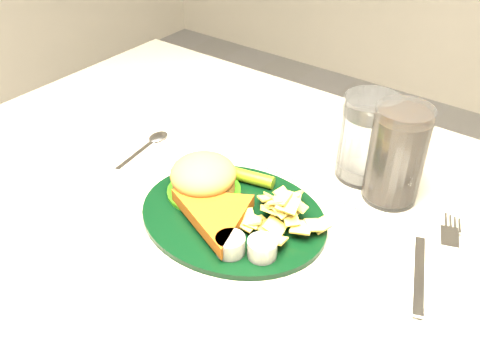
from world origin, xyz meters
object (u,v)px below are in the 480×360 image
Objects in this scene: dinner_plate at (233,201)px; fork_napkin at (422,269)px; water_glass at (368,138)px; cola_glass at (397,155)px.

dinner_plate reaches higher than fork_napkin.
water_glass is 0.23m from fork_napkin.
water_glass is 0.75× the size of fork_napkin.
dinner_plate is at bearing -130.33° from cola_glass.
fork_napkin is (0.10, -0.12, -0.07)m from cola_glass.
water_glass reaches higher than fork_napkin.
cola_glass is (0.16, 0.18, 0.04)m from dinner_plate.
cola_glass reaches higher than dinner_plate.
dinner_plate is 0.24m from cola_glass.
cola_glass is 0.17m from fork_napkin.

